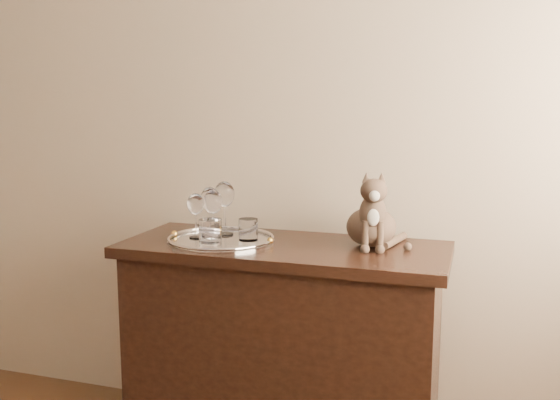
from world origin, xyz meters
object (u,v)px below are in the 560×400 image
Objects in this scene: wine_glass_c at (196,216)px; wine_glass_d at (213,215)px; wine_glass_a at (210,212)px; cat at (372,208)px; sideboard at (283,353)px; tumbler_c at (248,230)px; wine_glass_b at (225,208)px; tumbler_b at (210,232)px; tray at (221,241)px.

wine_glass_d is (0.08, -0.01, 0.01)m from wine_glass_c.
wine_glass_a is 0.62m from cat.
sideboard is 0.61m from wine_glass_a.
wine_glass_c reaches higher than tumbler_c.
wine_glass_a is at bearing 173.38° from cat.
tumbler_c is at bearing -26.67° from wine_glass_b.
wine_glass_a is 0.07m from wine_glass_d.
wine_glass_a reaches higher than tumbler_b.
wine_glass_a is 2.35× the size of tumbler_c.
sideboard is 4.28× the size of cat.
tumbler_c is at bearing -176.50° from sideboard.
tumbler_c reaches higher than sideboard.
wine_glass_c is 0.66m from cat.
tray is at bearing 27.65° from wine_glass_d.
tumbler_c is at bearing 6.64° from wine_glass_c.
wine_glass_b reaches higher than tumbler_b.
wine_glass_b is 1.11× the size of wine_glass_d.
wine_glass_d is 0.68× the size of cat.
wine_glass_c is (-0.08, -0.08, -0.02)m from wine_glass_b.
tumbler_b is at bearing -41.87° from wine_glass_c.
sideboard is 5.73× the size of wine_glass_b.
sideboard is 0.62m from wine_glass_c.
cat reaches higher than wine_glass_c.
sideboard is 6.30× the size of wine_glass_a.
tumbler_b is (0.06, -0.14, -0.05)m from wine_glass_a.
wine_glass_b reaches higher than wine_glass_d.
sideboard is at bearing -11.56° from wine_glass_b.
tumbler_b is (0.02, -0.17, -0.06)m from wine_glass_b.
wine_glass_b reaches higher than tumbler_c.
wine_glass_b is 0.57m from cat.
tray is 4.93× the size of tumbler_c.
sideboard is 12.82× the size of tumbler_b.
wine_glass_b is at bearing 45.69° from wine_glass_c.
tumbler_c reaches higher than tray.
wine_glass_b is at bearing 39.61° from wine_glass_a.
sideboard is 3.00× the size of tray.
wine_glass_b is at bearing 95.65° from tumbler_b.
tumbler_c is 0.29× the size of cat.
wine_glass_a is at bearing 177.03° from sideboard.
tumbler_b is (0.10, -0.09, -0.04)m from wine_glass_c.
tumbler_c is (0.20, 0.02, -0.05)m from wine_glass_c.
wine_glass_a is at bearing -140.39° from wine_glass_b.
wine_glass_c is (-0.34, -0.03, 0.52)m from sideboard.
wine_glass_b reaches higher than sideboard.
wine_glass_c is 0.08m from wine_glass_d.
tumbler_c is (0.17, -0.02, -0.05)m from wine_glass_a.
tumbler_b is at bearing -153.14° from sideboard.
wine_glass_b is at bearing 86.36° from wine_glass_d.
cat is at bearing 20.07° from tumbler_b.
wine_glass_b is 0.75× the size of cat.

